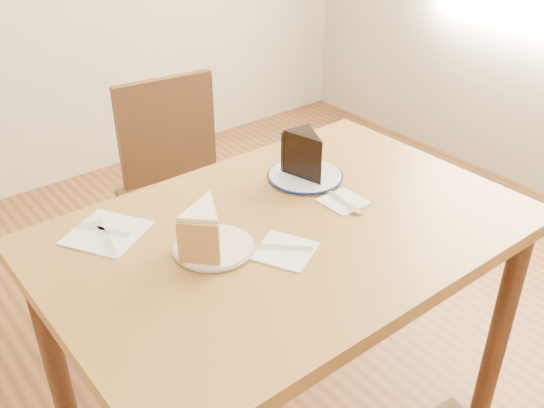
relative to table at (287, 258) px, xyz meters
The scene contains 13 objects.
table is the anchor object (origin of this frame).
chair_far 0.74m from the table, 80.17° to the left, with size 0.48×0.48×0.87m.
plate_cream 0.23m from the table, behind, with size 0.18×0.18×0.01m, color silver.
plate_navy 0.28m from the table, 39.00° to the left, with size 0.21×0.21×0.01m, color white.
carrot_cake 0.27m from the table, 169.53° to the left, with size 0.09×0.13×0.10m, color beige, non-canonical shape.
chocolate_cake 0.30m from the table, 36.85° to the left, with size 0.09×0.12×0.12m, color black, non-canonical shape.
napkin_cream 0.15m from the table, 133.76° to the right, with size 0.13×0.13×0.00m, color white.
napkin_navy 0.21m from the table, ahead, with size 0.11×0.11×0.00m, color white.
napkin_spare 0.46m from the table, 145.80° to the left, with size 0.17×0.17×0.00m, color white.
fork_cream 0.15m from the table, 136.17° to the right, with size 0.01×0.14×0.00m, color silver.
knife_navy 0.21m from the table, ahead, with size 0.02×0.17×0.00m, color silver.
fork_spare 0.46m from the table, 144.71° to the left, with size 0.01×0.14×0.00m, color silver.
knife_spare 0.46m from the table, 149.04° to the left, with size 0.01×0.16×0.00m, color white.
Camera 1 is at (-0.83, -0.97, 1.57)m, focal length 40.00 mm.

